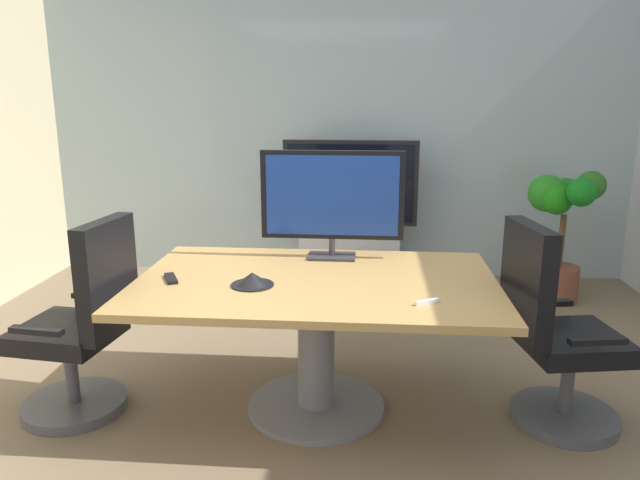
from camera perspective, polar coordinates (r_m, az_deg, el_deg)
ground_plane at (r=3.28m, az=-1.61°, el=-17.62°), size 6.74×6.74×0.00m
wall_back_glass_partition at (r=5.66m, az=1.58°, el=11.11°), size 5.51×0.10×2.87m
conference_table at (r=3.22m, az=-0.38°, el=-6.96°), size 1.90×1.20×0.76m
office_chair_left at (r=3.47m, az=-21.74°, el=-8.45°), size 0.62×0.60×1.09m
office_chair_right at (r=3.35m, az=21.51°, el=-9.20°), size 0.63×0.61×1.09m
tv_monitor at (r=3.49m, az=1.18°, el=4.03°), size 0.84×0.18×0.64m
wall_display_unit at (r=5.45m, az=2.87°, el=0.42°), size 1.20×0.36×1.31m
potted_plant at (r=5.31m, az=22.16°, el=1.80°), size 0.61×0.68×1.10m
conference_phone at (r=3.06m, az=-6.51°, el=-3.81°), size 0.22×0.22×0.07m
remote_control at (r=3.23m, az=-14.10°, el=-3.59°), size 0.12×0.17×0.02m
whiteboard_marker at (r=2.84m, az=10.25°, el=-5.86°), size 0.12×0.08×0.02m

